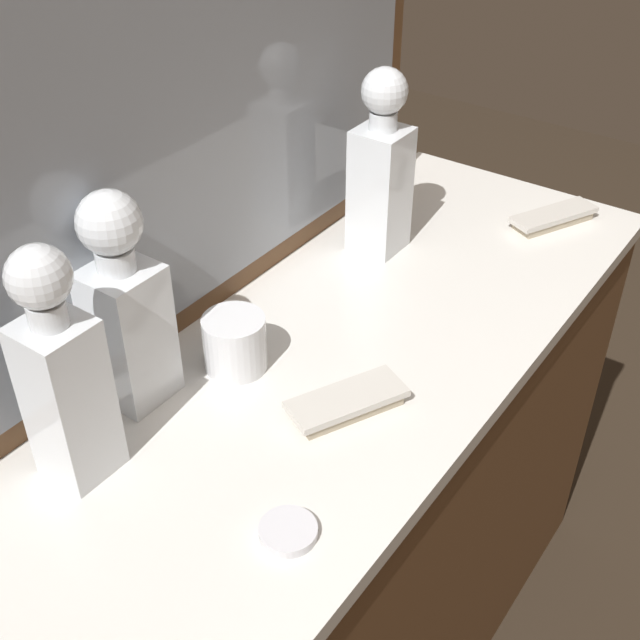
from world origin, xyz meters
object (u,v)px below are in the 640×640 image
Objects in this scene: crystal_decanter_right at (126,319)px; silver_brush_right at (347,402)px; porcelain_dish at (288,531)px; crystal_decanter_center at (380,180)px; crystal_decanter_rear at (65,387)px; silver_brush_far_right at (553,218)px; crystal_tumbler_far_left at (235,345)px.

crystal_decanter_right reaches higher than silver_brush_right.
porcelain_dish is (-0.21, -0.06, -0.01)m from silver_brush_right.
crystal_decanter_rear is at bearing 178.67° from crystal_decanter_center.
crystal_decanter_right is (-0.52, 0.06, -0.01)m from crystal_decanter_center.
crystal_decanter_right is 1.75× the size of silver_brush_far_right.
silver_brush_far_right is at bearing -2.37° from silver_brush_right.
crystal_tumbler_far_left is 0.51× the size of silver_brush_far_right.
crystal_decanter_rear is 0.27m from crystal_tumbler_far_left.
crystal_decanter_rear is at bearing 142.74° from silver_brush_right.
crystal_decanter_rear is at bearing 102.74° from porcelain_dish.
silver_brush_far_right is (0.77, -0.28, -0.11)m from crystal_decanter_right.
porcelain_dish is (-0.84, -0.04, -0.01)m from silver_brush_far_right.
crystal_decanter_rear is 1.80× the size of silver_brush_far_right.
porcelain_dish is at bearing -156.74° from crystal_decanter_center.
crystal_decanter_right is at bearing 173.25° from crystal_decanter_center.
crystal_tumbler_far_left is at bearing 50.87° from porcelain_dish.
silver_brush_right is 0.22m from porcelain_dish.
crystal_decanter_center is 0.41m from crystal_tumbler_far_left.
silver_brush_right is at bearing -85.31° from crystal_tumbler_far_left.
crystal_decanter_right is at bearing 18.51° from crystal_decanter_rear.
crystal_decanter_rear is 4.63× the size of porcelain_dish.
crystal_decanter_rear reaches higher than porcelain_dish.
crystal_tumbler_far_left is 1.32× the size of porcelain_dish.
crystal_decanter_rear reaches higher than crystal_decanter_right.
crystal_decanter_right is 4.49× the size of porcelain_dish.
crystal_decanter_center is 1.04× the size of crystal_decanter_right.
silver_brush_right is at bearing -37.26° from crystal_decanter_rear.
porcelain_dish is (-0.59, -0.25, -0.12)m from crystal_decanter_center.
silver_brush_right is 0.63m from silver_brush_far_right.
crystal_decanter_rear is at bearing -161.49° from crystal_decanter_right.
crystal_decanter_rear is at bearing 165.56° from silver_brush_far_right.
crystal_decanter_center is 4.68× the size of porcelain_dish.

